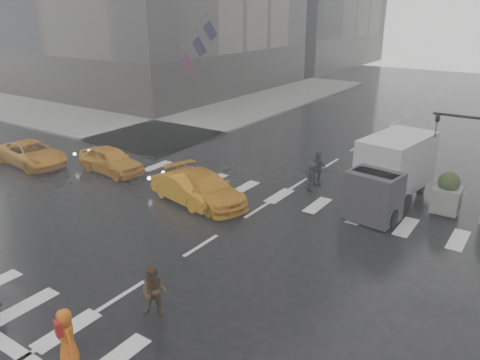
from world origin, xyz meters
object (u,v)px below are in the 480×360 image
Objects in this scene: box_truck at (390,171)px; taxi_mid at (187,189)px; taxi_front at (111,160)px; pedestrian_brown at (154,292)px; pedestrian_orange at (66,336)px.

taxi_mid is at bearing -139.40° from box_truck.
taxi_front is 0.73× the size of box_truck.
taxi_front is 1.05× the size of taxi_mid.
box_truck is (13.84, 4.08, 0.92)m from taxi_front.
box_truck is (3.01, 11.96, 0.84)m from pedestrian_brown.
pedestrian_orange is at bearing -144.08° from taxi_mid.
box_truck reaches higher than pedestrian_orange.
box_truck reaches higher than taxi_front.
box_truck is (7.74, 4.91, 0.98)m from taxi_mid.
pedestrian_orange is at bearing -126.64° from pedestrian_brown.
taxi_mid is at bearing 96.35° from pedestrian_brown.
taxi_front is 14.46m from box_truck.
pedestrian_brown is at bearing 102.16° from pedestrian_orange.
taxi_mid is 0.69× the size of box_truck.
pedestrian_orange is (-0.43, -2.67, 0.00)m from pedestrian_brown.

